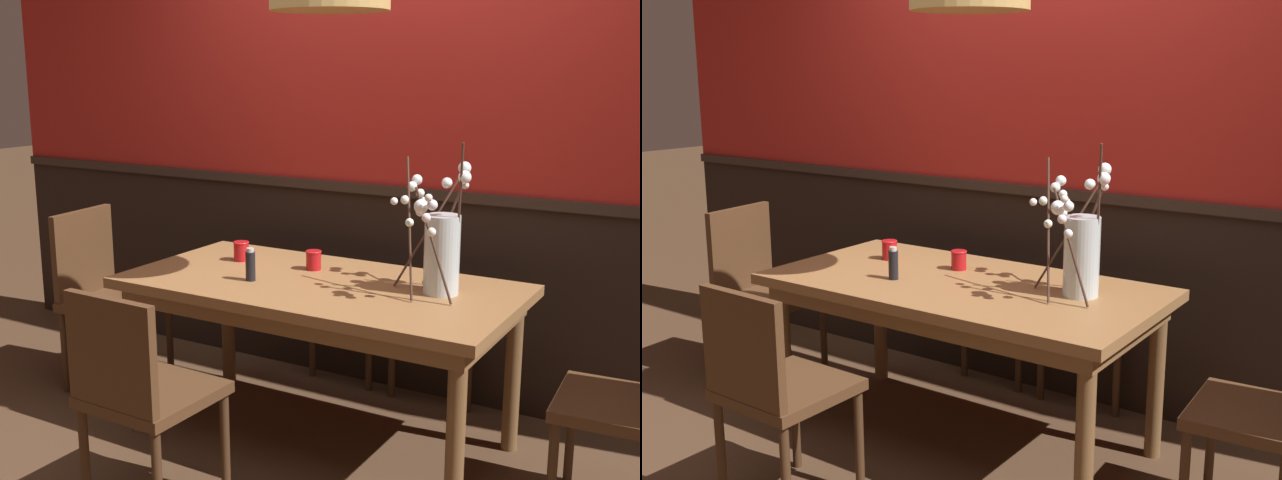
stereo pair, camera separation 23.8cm
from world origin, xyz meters
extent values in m
plane|color=#4C3321|center=(0.00, 0.00, 0.00)|extent=(24.00, 24.00, 0.00)
cube|color=black|center=(0.00, 0.77, 0.51)|extent=(5.28, 0.12, 1.02)
cube|color=#31241E|center=(0.00, 0.76, 1.04)|extent=(5.28, 0.14, 0.05)
cube|color=#B2231E|center=(0.00, 0.77, 1.94)|extent=(5.28, 0.12, 1.83)
cube|color=olive|center=(0.00, 0.00, 0.72)|extent=(1.72, 0.87, 0.05)
cube|color=brown|center=(0.00, 0.00, 0.66)|extent=(1.61, 0.76, 0.08)
cylinder|color=brown|center=(-0.77, -0.34, 0.35)|extent=(0.07, 0.07, 0.70)
cylinder|color=brown|center=(0.77, -0.34, 0.35)|extent=(0.07, 0.07, 0.70)
cylinder|color=brown|center=(-0.77, 0.34, 0.35)|extent=(0.07, 0.07, 0.70)
cylinder|color=brown|center=(0.77, 0.34, 0.35)|extent=(0.07, 0.07, 0.70)
cube|color=#4C301C|center=(0.26, 0.79, 0.47)|extent=(0.49, 0.45, 0.04)
cube|color=#4C301C|center=(0.25, 0.98, 0.73)|extent=(0.44, 0.06, 0.48)
cylinder|color=#412917|center=(0.47, 0.62, 0.22)|extent=(0.04, 0.04, 0.45)
cylinder|color=#412917|center=(0.08, 0.59, 0.22)|extent=(0.04, 0.04, 0.45)
cylinder|color=#412917|center=(0.45, 0.98, 0.22)|extent=(0.04, 0.04, 0.45)
cylinder|color=#412917|center=(0.05, 0.96, 0.22)|extent=(0.04, 0.04, 0.45)
cube|color=#4C301C|center=(1.23, 0.01, 0.44)|extent=(0.41, 0.45, 0.04)
cylinder|color=#412917|center=(1.08, -0.18, 0.21)|extent=(0.04, 0.04, 0.42)
cylinder|color=#412917|center=(1.06, 0.19, 0.21)|extent=(0.04, 0.04, 0.42)
cube|color=#4C301C|center=(-1.24, 0.01, 0.45)|extent=(0.47, 0.48, 0.04)
cube|color=#4C301C|center=(-1.44, -0.01, 0.70)|extent=(0.07, 0.43, 0.45)
cylinder|color=#412917|center=(-1.07, 0.22, 0.22)|extent=(0.04, 0.04, 0.43)
cylinder|color=#412917|center=(-1.04, -0.17, 0.22)|extent=(0.04, 0.04, 0.43)
cylinder|color=#412917|center=(-1.44, 0.19, 0.22)|extent=(0.04, 0.04, 0.43)
cylinder|color=#412917|center=(-1.41, -0.20, 0.22)|extent=(0.04, 0.04, 0.43)
cube|color=#4C301C|center=(-0.26, -0.79, 0.46)|extent=(0.44, 0.45, 0.04)
cube|color=#4C301C|center=(-0.26, -0.99, 0.68)|extent=(0.40, 0.05, 0.40)
cylinder|color=#412917|center=(-0.43, -0.60, 0.22)|extent=(0.04, 0.04, 0.44)
cylinder|color=#412917|center=(-0.07, -0.61, 0.22)|extent=(0.04, 0.04, 0.44)
cylinder|color=#412917|center=(-0.44, -0.98, 0.22)|extent=(0.04, 0.04, 0.44)
cube|color=#4C301C|center=(-0.23, 0.79, 0.46)|extent=(0.43, 0.42, 0.04)
cube|color=#4C301C|center=(-0.22, 0.96, 0.70)|extent=(0.39, 0.06, 0.42)
cylinder|color=#412917|center=(-0.06, 0.61, 0.22)|extent=(0.04, 0.04, 0.44)
cylinder|color=#412917|center=(-0.41, 0.63, 0.22)|extent=(0.04, 0.04, 0.44)
cylinder|color=#412917|center=(-0.04, 0.94, 0.22)|extent=(0.04, 0.04, 0.44)
cylinder|color=#412917|center=(-0.39, 0.96, 0.22)|extent=(0.04, 0.04, 0.44)
cylinder|color=silver|center=(0.52, 0.10, 0.91)|extent=(0.15, 0.15, 0.33)
cylinder|color=silver|center=(0.52, 0.10, 0.78)|extent=(0.13, 0.13, 0.07)
cylinder|color=#472D23|center=(0.59, 0.09, 1.06)|extent=(0.06, 0.10, 0.62)
sphere|color=white|center=(0.60, 0.11, 1.20)|extent=(0.03, 0.03, 0.03)
sphere|color=white|center=(0.59, 0.13, 1.26)|extent=(0.05, 0.05, 0.05)
sphere|color=white|center=(0.61, 0.08, 1.23)|extent=(0.05, 0.05, 0.05)
cylinder|color=#472D23|center=(0.53, -0.03, 0.97)|extent=(0.19, 0.04, 0.45)
sphere|color=white|center=(0.53, -0.11, 1.09)|extent=(0.04, 0.04, 0.04)
sphere|color=white|center=(0.54, -0.06, 1.03)|extent=(0.03, 0.03, 0.03)
sphere|color=white|center=(0.49, -0.07, 1.13)|extent=(0.06, 0.06, 0.06)
sphere|color=white|center=(0.54, -0.08, 1.14)|extent=(0.04, 0.04, 0.04)
sphere|color=white|center=(0.54, -0.10, 1.17)|extent=(0.03, 0.03, 0.03)
cylinder|color=#472D23|center=(0.41, 0.01, 1.02)|extent=(0.13, 0.19, 0.55)
sphere|color=white|center=(0.35, 0.00, 1.13)|extent=(0.03, 0.03, 0.03)
sphere|color=white|center=(0.40, -0.02, 1.14)|extent=(0.04, 0.04, 0.04)
sphere|color=white|center=(0.42, -0.01, 1.05)|extent=(0.03, 0.03, 0.03)
cylinder|color=#472D23|center=(0.42, 0.17, 0.97)|extent=(0.22, 0.20, 0.46)
sphere|color=white|center=(0.32, 0.24, 1.15)|extent=(0.04, 0.04, 0.04)
sphere|color=white|center=(0.32, 0.27, 1.18)|extent=(0.05, 0.05, 0.05)
sphere|color=white|center=(0.38, 0.23, 1.10)|extent=(0.03, 0.03, 0.03)
sphere|color=white|center=(0.37, 0.21, 1.05)|extent=(0.04, 0.04, 0.04)
sphere|color=white|center=(0.37, 0.21, 1.13)|extent=(0.04, 0.04, 0.04)
cylinder|color=#472D23|center=(0.50, 0.18, 1.00)|extent=(0.20, 0.02, 0.50)
sphere|color=white|center=(0.51, 0.20, 1.03)|extent=(0.04, 0.04, 0.04)
sphere|color=white|center=(0.46, 0.20, 1.01)|extent=(0.05, 0.05, 0.05)
sphere|color=white|center=(0.51, 0.19, 1.00)|extent=(0.05, 0.05, 0.05)
sphere|color=white|center=(0.47, 0.26, 1.18)|extent=(0.05, 0.05, 0.05)
cylinder|color=red|center=(-0.13, 0.16, 0.79)|extent=(0.07, 0.07, 0.09)
torus|color=red|center=(-0.13, 0.16, 0.83)|extent=(0.07, 0.07, 0.01)
cylinder|color=silver|center=(-0.13, 0.16, 0.77)|extent=(0.05, 0.05, 0.04)
cylinder|color=red|center=(-0.52, 0.13, 0.79)|extent=(0.07, 0.07, 0.09)
torus|color=red|center=(-0.52, 0.13, 0.83)|extent=(0.08, 0.08, 0.01)
cylinder|color=silver|center=(-0.52, 0.13, 0.78)|extent=(0.05, 0.05, 0.05)
cylinder|color=black|center=(-0.27, -0.14, 0.81)|extent=(0.04, 0.04, 0.13)
cylinder|color=beige|center=(-0.27, -0.14, 0.88)|extent=(0.03, 0.03, 0.02)
camera|label=1|loc=(1.67, -2.85, 1.66)|focal=44.27mm
camera|label=2|loc=(1.87, -2.72, 1.66)|focal=44.27mm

